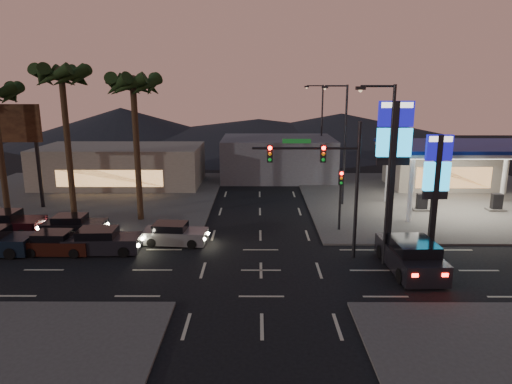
{
  "coord_description": "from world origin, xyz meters",
  "views": [
    {
      "loc": [
        -0.18,
        -23.47,
        9.94
      ],
      "look_at": [
        -0.3,
        6.14,
        3.0
      ],
      "focal_mm": 32.0,
      "sensor_mm": 36.0,
      "label": 1
    }
  ],
  "objects_px": {
    "gas_station": "(465,149)",
    "suv_station": "(410,256)",
    "traffic_signal_mast": "(327,171)",
    "car_lane_a_front": "(102,241)",
    "car_lane_b_rear": "(3,224)",
    "pylon_sign_short": "(437,172)",
    "car_lane_a_mid": "(57,243)",
    "car_lane_b_mid": "(74,226)",
    "pylon_sign_tall": "(394,143)",
    "car_lane_b_front": "(174,234)"
  },
  "relations": [
    {
      "from": "gas_station",
      "to": "pylon_sign_tall",
      "type": "height_order",
      "value": "pylon_sign_tall"
    },
    {
      "from": "traffic_signal_mast",
      "to": "car_lane_b_rear",
      "type": "height_order",
      "value": "traffic_signal_mast"
    },
    {
      "from": "suv_station",
      "to": "car_lane_a_mid",
      "type": "bearing_deg",
      "value": 172.88
    },
    {
      "from": "pylon_sign_short",
      "to": "car_lane_a_mid",
      "type": "xyz_separation_m",
      "value": [
        -23.34,
        -1.9,
        -4.03
      ]
    },
    {
      "from": "car_lane_a_front",
      "to": "car_lane_b_mid",
      "type": "xyz_separation_m",
      "value": [
        -3.04,
        3.36,
        -0.05
      ]
    },
    {
      "from": "car_lane_b_rear",
      "to": "car_lane_b_mid",
      "type": "bearing_deg",
      "value": 1.61
    },
    {
      "from": "traffic_signal_mast",
      "to": "car_lane_a_front",
      "type": "bearing_deg",
      "value": 176.66
    },
    {
      "from": "car_lane_a_mid",
      "to": "car_lane_b_rear",
      "type": "xyz_separation_m",
      "value": [
        -5.07,
        3.4,
        0.15
      ]
    },
    {
      "from": "pylon_sign_short",
      "to": "traffic_signal_mast",
      "type": "relative_size",
      "value": 0.88
    },
    {
      "from": "pylon_sign_tall",
      "to": "suv_station",
      "type": "height_order",
      "value": "pylon_sign_tall"
    },
    {
      "from": "car_lane_a_mid",
      "to": "car_lane_b_front",
      "type": "xyz_separation_m",
      "value": [
        6.78,
        1.75,
        0.01
      ]
    },
    {
      "from": "traffic_signal_mast",
      "to": "suv_station",
      "type": "distance_m",
      "value": 6.53
    },
    {
      "from": "car_lane_b_mid",
      "to": "pylon_sign_tall",
      "type": "bearing_deg",
      "value": -1.69
    },
    {
      "from": "gas_station",
      "to": "car_lane_a_front",
      "type": "xyz_separation_m",
      "value": [
        -25.66,
        -9.23,
        -4.39
      ]
    },
    {
      "from": "car_lane_a_front",
      "to": "car_lane_a_mid",
      "type": "bearing_deg",
      "value": -176.34
    },
    {
      "from": "car_lane_b_front",
      "to": "car_lane_b_mid",
      "type": "xyz_separation_m",
      "value": [
        -7.13,
        1.78,
        0.0
      ]
    },
    {
      "from": "pylon_sign_short",
      "to": "traffic_signal_mast",
      "type": "xyz_separation_m",
      "value": [
        -7.24,
        -2.51,
        0.57
      ]
    },
    {
      "from": "car_lane_a_front",
      "to": "suv_station",
      "type": "height_order",
      "value": "suv_station"
    },
    {
      "from": "car_lane_a_mid",
      "to": "car_lane_b_mid",
      "type": "relative_size",
      "value": 0.98
    },
    {
      "from": "gas_station",
      "to": "pylon_sign_tall",
      "type": "bearing_deg",
      "value": -139.09
    },
    {
      "from": "car_lane_a_front",
      "to": "suv_station",
      "type": "relative_size",
      "value": 0.83
    },
    {
      "from": "car_lane_b_mid",
      "to": "car_lane_a_front",
      "type": "bearing_deg",
      "value": -47.83
    },
    {
      "from": "car_lane_b_front",
      "to": "suv_station",
      "type": "relative_size",
      "value": 0.77
    },
    {
      "from": "pylon_sign_short",
      "to": "suv_station",
      "type": "height_order",
      "value": "pylon_sign_short"
    },
    {
      "from": "car_lane_a_mid",
      "to": "car_lane_b_mid",
      "type": "xyz_separation_m",
      "value": [
        -0.36,
        3.53,
        0.01
      ]
    },
    {
      "from": "car_lane_b_rear",
      "to": "suv_station",
      "type": "height_order",
      "value": "suv_station"
    },
    {
      "from": "pylon_sign_short",
      "to": "car_lane_a_mid",
      "type": "bearing_deg",
      "value": -175.34
    },
    {
      "from": "pylon_sign_tall",
      "to": "car_lane_a_front",
      "type": "distance_m",
      "value": 19.23
    },
    {
      "from": "car_lane_b_front",
      "to": "car_lane_b_rear",
      "type": "bearing_deg",
      "value": 172.07
    },
    {
      "from": "car_lane_b_rear",
      "to": "traffic_signal_mast",
      "type": "bearing_deg",
      "value": -10.72
    },
    {
      "from": "traffic_signal_mast",
      "to": "car_lane_b_mid",
      "type": "xyz_separation_m",
      "value": [
        -16.45,
        4.14,
        -4.59
      ]
    },
    {
      "from": "suv_station",
      "to": "car_lane_b_rear",
      "type": "bearing_deg",
      "value": 166.89
    },
    {
      "from": "gas_station",
      "to": "car_lane_b_mid",
      "type": "relative_size",
      "value": 2.85
    },
    {
      "from": "car_lane_a_front",
      "to": "suv_station",
      "type": "bearing_deg",
      "value": -8.72
    },
    {
      "from": "car_lane_b_rear",
      "to": "car_lane_a_mid",
      "type": "bearing_deg",
      "value": -33.8
    },
    {
      "from": "car_lane_b_rear",
      "to": "suv_station",
      "type": "xyz_separation_m",
      "value": [
        25.6,
        -5.96,
        0.07
      ]
    },
    {
      "from": "car_lane_a_mid",
      "to": "suv_station",
      "type": "xyz_separation_m",
      "value": [
        20.53,
        -2.57,
        0.22
      ]
    },
    {
      "from": "gas_station",
      "to": "suv_station",
      "type": "height_order",
      "value": "gas_station"
    },
    {
      "from": "car_lane_a_mid",
      "to": "car_lane_b_front",
      "type": "bearing_deg",
      "value": 14.45
    },
    {
      "from": "pylon_sign_short",
      "to": "car_lane_b_rear",
      "type": "distance_m",
      "value": 28.71
    },
    {
      "from": "traffic_signal_mast",
      "to": "car_lane_a_front",
      "type": "xyz_separation_m",
      "value": [
        -13.41,
        0.78,
        -4.53
      ]
    },
    {
      "from": "car_lane_a_front",
      "to": "car_lane_a_mid",
      "type": "relative_size",
      "value": 1.1
    },
    {
      "from": "traffic_signal_mast",
      "to": "car_lane_b_rear",
      "type": "distance_m",
      "value": 22.0
    },
    {
      "from": "gas_station",
      "to": "car_lane_a_front",
      "type": "distance_m",
      "value": 27.62
    },
    {
      "from": "traffic_signal_mast",
      "to": "car_lane_b_rear",
      "type": "bearing_deg",
      "value": 169.28
    },
    {
      "from": "traffic_signal_mast",
      "to": "car_lane_a_front",
      "type": "relative_size",
      "value": 1.72
    },
    {
      "from": "car_lane_a_front",
      "to": "car_lane_b_rear",
      "type": "height_order",
      "value": "car_lane_b_rear"
    },
    {
      "from": "car_lane_a_mid",
      "to": "car_lane_b_mid",
      "type": "height_order",
      "value": "car_lane_b_mid"
    },
    {
      "from": "car_lane_a_front",
      "to": "suv_station",
      "type": "xyz_separation_m",
      "value": [
        17.84,
        -2.74,
        0.16
      ]
    },
    {
      "from": "pylon_sign_short",
      "to": "car_lane_b_rear",
      "type": "bearing_deg",
      "value": 176.99
    }
  ]
}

